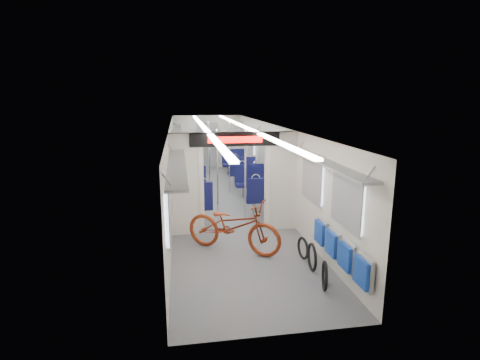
{
  "coord_description": "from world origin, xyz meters",
  "views": [
    {
      "loc": [
        -1.22,
        -10.22,
        3.07
      ],
      "look_at": [
        0.13,
        -1.99,
        1.21
      ],
      "focal_mm": 28.0,
      "sensor_mm": 36.0,
      "label": 1
    }
  ],
  "objects_px": {
    "bike_hoop_a": "(325,277)",
    "seat_bay_near_left": "(191,191)",
    "bike_hoop_c": "(303,249)",
    "stanchion_far_left": "(209,157)",
    "bicycle": "(233,226)",
    "seat_bay_far_right": "(237,165)",
    "stanchion_far_right": "(229,158)",
    "stanchion_near_left": "(218,176)",
    "stanchion_near_right": "(245,176)",
    "flip_bench": "(340,250)",
    "seat_bay_far_left": "(188,168)",
    "seat_bay_near_right": "(256,186)",
    "bike_hoop_b": "(312,258)"
  },
  "relations": [
    {
      "from": "bike_hoop_c",
      "to": "seat_bay_near_left",
      "type": "bearing_deg",
      "value": 119.96
    },
    {
      "from": "seat_bay_near_left",
      "to": "bicycle",
      "type": "bearing_deg",
      "value": -75.65
    },
    {
      "from": "bike_hoop_c",
      "to": "bike_hoop_a",
      "type": "bearing_deg",
      "value": -91.81
    },
    {
      "from": "flip_bench",
      "to": "seat_bay_near_right",
      "type": "bearing_deg",
      "value": 95.0
    },
    {
      "from": "stanchion_far_left",
      "to": "stanchion_near_left",
      "type": "bearing_deg",
      "value": -90.6
    },
    {
      "from": "seat_bay_near_left",
      "to": "stanchion_far_right",
      "type": "distance_m",
      "value": 2.29
    },
    {
      "from": "seat_bay_far_right",
      "to": "stanchion_near_right",
      "type": "bearing_deg",
      "value": -96.62
    },
    {
      "from": "bicycle",
      "to": "seat_bay_near_left",
      "type": "xyz_separation_m",
      "value": [
        -0.73,
        2.87,
        0.04
      ]
    },
    {
      "from": "bike_hoop_b",
      "to": "stanchion_far_right",
      "type": "height_order",
      "value": "stanchion_far_right"
    },
    {
      "from": "seat_bay_far_right",
      "to": "stanchion_far_left",
      "type": "bearing_deg",
      "value": -124.43
    },
    {
      "from": "stanchion_near_left",
      "to": "stanchion_near_right",
      "type": "height_order",
      "value": "same"
    },
    {
      "from": "stanchion_near_right",
      "to": "stanchion_far_left",
      "type": "bearing_deg",
      "value": 102.02
    },
    {
      "from": "bicycle",
      "to": "bike_hoop_a",
      "type": "xyz_separation_m",
      "value": [
        1.23,
        -1.8,
        -0.32
      ]
    },
    {
      "from": "seat_bay_far_left",
      "to": "stanchion_far_left",
      "type": "height_order",
      "value": "stanchion_far_left"
    },
    {
      "from": "bicycle",
      "to": "seat_bay_far_left",
      "type": "xyz_separation_m",
      "value": [
        -0.73,
        6.42,
        0.02
      ]
    },
    {
      "from": "bike_hoop_a",
      "to": "seat_bay_near_left",
      "type": "xyz_separation_m",
      "value": [
        -1.96,
        4.66,
        0.36
      ]
    },
    {
      "from": "bicycle",
      "to": "flip_bench",
      "type": "distance_m",
      "value": 2.22
    },
    {
      "from": "seat_bay_far_right",
      "to": "stanchion_near_right",
      "type": "relative_size",
      "value": 0.95
    },
    {
      "from": "bicycle",
      "to": "seat_bay_near_left",
      "type": "relative_size",
      "value": 0.88
    },
    {
      "from": "bike_hoop_a",
      "to": "seat_bay_far_right",
      "type": "relative_size",
      "value": 0.22
    },
    {
      "from": "bicycle",
      "to": "seat_bay_far_right",
      "type": "distance_m",
      "value": 6.78
    },
    {
      "from": "bike_hoop_c",
      "to": "stanchion_far_right",
      "type": "relative_size",
      "value": 0.19
    },
    {
      "from": "bicycle",
      "to": "bike_hoop_a",
      "type": "relative_size",
      "value": 4.19
    },
    {
      "from": "flip_bench",
      "to": "seat_bay_near_left",
      "type": "xyz_separation_m",
      "value": [
        -2.29,
        4.46,
        -0.0
      ]
    },
    {
      "from": "flip_bench",
      "to": "stanchion_far_right",
      "type": "bearing_deg",
      "value": 99.08
    },
    {
      "from": "bike_hoop_c",
      "to": "stanchion_near_right",
      "type": "distance_m",
      "value": 2.76
    },
    {
      "from": "seat_bay_far_right",
      "to": "stanchion_far_left",
      "type": "distance_m",
      "value": 2.21
    },
    {
      "from": "seat_bay_far_left",
      "to": "seat_bay_far_right",
      "type": "relative_size",
      "value": 0.97
    },
    {
      "from": "stanchion_near_left",
      "to": "stanchion_near_right",
      "type": "distance_m",
      "value": 0.69
    },
    {
      "from": "stanchion_near_right",
      "to": "bike_hoop_a",
      "type": "bearing_deg",
      "value": -80.03
    },
    {
      "from": "seat_bay_near_right",
      "to": "flip_bench",
      "type": "bearing_deg",
      "value": -85.0
    },
    {
      "from": "seat_bay_near_left",
      "to": "stanchion_far_right",
      "type": "bearing_deg",
      "value": 54.46
    },
    {
      "from": "stanchion_near_left",
      "to": "stanchion_far_left",
      "type": "distance_m",
      "value": 2.92
    },
    {
      "from": "bike_hoop_a",
      "to": "seat_bay_near_right",
      "type": "distance_m",
      "value": 5.01
    },
    {
      "from": "seat_bay_far_left",
      "to": "stanchion_far_left",
      "type": "bearing_deg",
      "value": -65.92
    },
    {
      "from": "bicycle",
      "to": "stanchion_near_left",
      "type": "bearing_deg",
      "value": 36.12
    },
    {
      "from": "stanchion_far_left",
      "to": "flip_bench",
      "type": "bearing_deg",
      "value": -76.03
    },
    {
      "from": "seat_bay_near_left",
      "to": "stanchion_near_left",
      "type": "height_order",
      "value": "stanchion_near_left"
    },
    {
      "from": "flip_bench",
      "to": "seat_bay_far_right",
      "type": "relative_size",
      "value": 0.95
    },
    {
      "from": "seat_bay_near_right",
      "to": "seat_bay_far_right",
      "type": "distance_m",
      "value": 3.48
    },
    {
      "from": "seat_bay_far_left",
      "to": "stanchion_near_right",
      "type": "distance_m",
      "value": 4.75
    },
    {
      "from": "bike_hoop_c",
      "to": "stanchion_far_left",
      "type": "bearing_deg",
      "value": 103.54
    },
    {
      "from": "flip_bench",
      "to": "seat_bay_near_left",
      "type": "bearing_deg",
      "value": 117.19
    },
    {
      "from": "seat_bay_far_right",
      "to": "stanchion_far_left",
      "type": "height_order",
      "value": "stanchion_far_left"
    },
    {
      "from": "bike_hoop_b",
      "to": "seat_bay_far_left",
      "type": "xyz_separation_m",
      "value": [
        -2.0,
        7.53,
        0.32
      ]
    },
    {
      "from": "bike_hoop_a",
      "to": "seat_bay_near_left",
      "type": "relative_size",
      "value": 0.21
    },
    {
      "from": "seat_bay_far_right",
      "to": "stanchion_far_right",
      "type": "height_order",
      "value": "stanchion_far_right"
    },
    {
      "from": "stanchion_far_right",
      "to": "stanchion_near_left",
      "type": "bearing_deg",
      "value": -103.74
    },
    {
      "from": "seat_bay_far_right",
      "to": "bike_hoop_c",
      "type": "bearing_deg",
      "value": -88.98
    },
    {
      "from": "flip_bench",
      "to": "seat_bay_far_left",
      "type": "distance_m",
      "value": 8.33
    }
  ]
}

